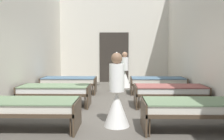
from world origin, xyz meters
TOP-DOWN VIEW (x-y plane):
  - ground_plane at (0.00, 0.00)m, footprint 5.82×10.75m
  - room_shell at (0.00, 1.15)m, footprint 5.62×10.35m
  - bed_left_row_0 at (-1.56, -1.90)m, footprint 1.90×0.84m
  - bed_right_row_0 at (1.56, -1.90)m, footprint 1.90×0.84m
  - bed_left_row_1 at (-1.56, 0.00)m, footprint 1.90×0.84m
  - bed_right_row_1 at (1.56, 0.00)m, footprint 1.90×0.84m
  - bed_left_row_2 at (-1.56, 1.90)m, footprint 1.90×0.84m
  - bed_right_row_2 at (1.56, 1.90)m, footprint 1.90×0.84m
  - nurse_near_aisle at (0.46, 3.36)m, footprint 0.52×0.52m
  - nurse_mid_aisle at (0.12, -1.65)m, footprint 0.52×0.52m
  - potted_plant at (0.16, 3.01)m, footprint 0.44×0.44m

SIDE VIEW (x-z plane):
  - ground_plane at x=0.00m, z-range -0.10..0.00m
  - bed_left_row_0 at x=-1.56m, z-range 0.15..0.73m
  - bed_right_row_0 at x=1.56m, z-range 0.15..0.73m
  - bed_left_row_1 at x=-1.56m, z-range 0.15..0.73m
  - bed_right_row_1 at x=1.56m, z-range 0.15..0.73m
  - bed_left_row_2 at x=-1.56m, z-range 0.15..0.73m
  - bed_right_row_2 at x=1.56m, z-range 0.15..0.73m
  - nurse_near_aisle at x=0.46m, z-range -0.21..1.27m
  - nurse_mid_aisle at x=0.12m, z-range -0.21..1.27m
  - potted_plant at x=0.16m, z-range 0.09..1.37m
  - room_shell at x=0.00m, z-range 0.00..4.58m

